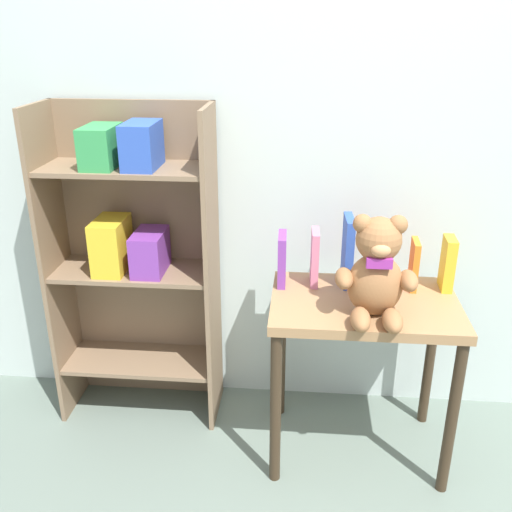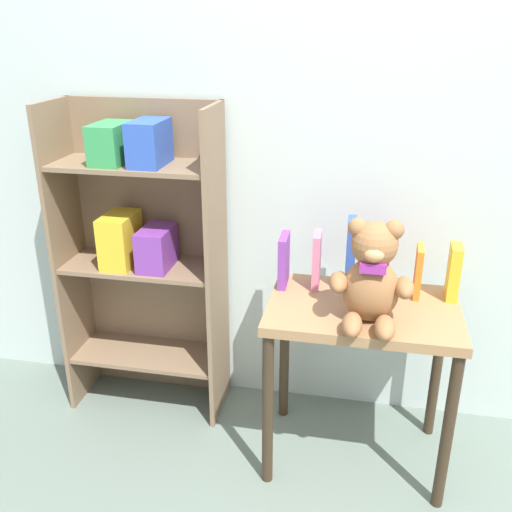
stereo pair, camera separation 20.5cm
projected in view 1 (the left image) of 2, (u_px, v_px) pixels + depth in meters
The scene contains 10 objects.
wall_back at pixel (346, 114), 2.16m from camera, with size 4.80×0.06×2.50m.
bookshelf_side at pixel (134, 248), 2.28m from camera, with size 0.65×0.28×1.30m.
display_table at pixel (363, 326), 2.07m from camera, with size 0.67×0.45×0.65m.
teddy_bear at pixel (377, 272), 1.87m from camera, with size 0.27×0.25×0.35m.
book_standing_purple at pixel (282, 259), 2.13m from camera, with size 0.03×0.13×0.19m, color purple.
book_standing_pink at pixel (315, 257), 2.12m from camera, with size 0.03×0.11×0.21m, color #D17093.
book_standing_blue at pixel (348, 251), 2.12m from camera, with size 0.03×0.14×0.26m, color #2D51B7.
book_standing_red at pixel (381, 256), 2.11m from camera, with size 0.04×0.12×0.24m, color red.
book_standing_orange at pixel (414, 265), 2.09m from camera, with size 0.02×0.11×0.19m, color orange.
book_standing_yellow at pixel (448, 263), 2.08m from camera, with size 0.04×0.10×0.20m, color gold.
Camera 1 is at (-0.14, -0.73, 1.58)m, focal length 40.00 mm.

